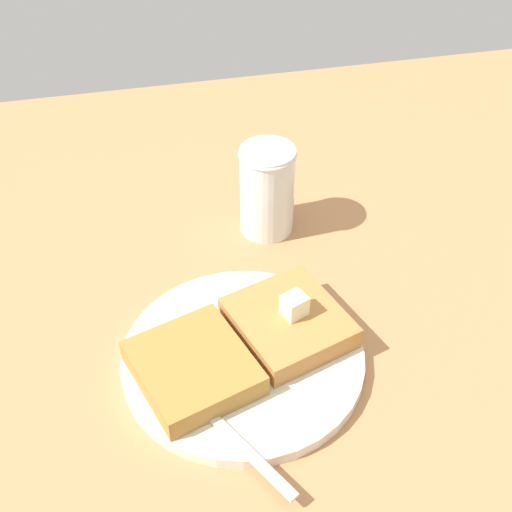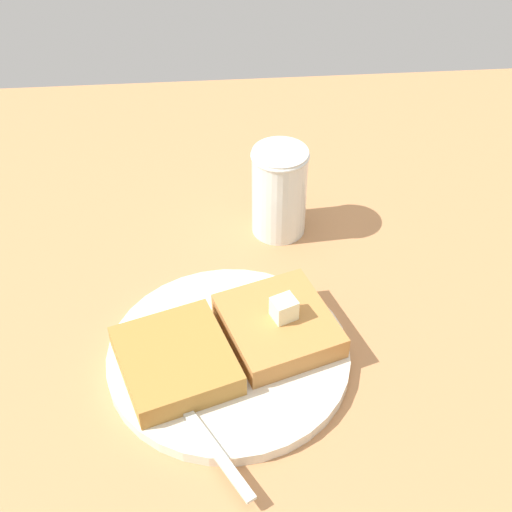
{
  "view_description": "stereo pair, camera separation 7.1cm",
  "coord_description": "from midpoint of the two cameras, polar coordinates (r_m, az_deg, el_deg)",
  "views": [
    {
      "loc": [
        17.33,
        44.17,
        54.14
      ],
      "look_at": [
        5.99,
        -7.59,
        6.7
      ],
      "focal_mm": 50.0,
      "sensor_mm": 36.0,
      "label": 1
    },
    {
      "loc": [
        10.31,
        45.22,
        54.14
      ],
      "look_at": [
        5.99,
        -7.59,
        6.7
      ],
      "focal_mm": 50.0,
      "sensor_mm": 36.0,
      "label": 2
    }
  ],
  "objects": [
    {
      "name": "table_surface",
      "position": [
        0.71,
        8.31,
        -7.36
      ],
      "size": [
        105.72,
        105.72,
        2.2
      ],
      "primitive_type": "cube",
      "color": "#B2794C",
      "rests_on": "ground"
    },
    {
      "name": "butter_pat_primary",
      "position": [
        0.66,
        5.33,
        -4.21
      ],
      "size": [
        2.71,
        2.6,
        2.14
      ],
      "primitive_type": "cube",
      "rotation": [
        0.0,
        0.0,
        0.39
      ],
      "color": "#F0F1C8",
      "rests_on": "toast_slice_left"
    },
    {
      "name": "plate",
      "position": [
        0.67,
        0.86,
        -8.14
      ],
      "size": [
        22.58,
        22.58,
        1.24
      ],
      "color": "silver",
      "rests_on": "table_surface"
    },
    {
      "name": "toast_slice_left",
      "position": [
        0.67,
        4.86,
        -5.89
      ],
      "size": [
        12.34,
        12.86,
        2.32
      ],
      "primitive_type": "cube",
      "rotation": [
        0.0,
        0.0,
        0.32
      ],
      "color": "#B4793D",
      "rests_on": "plate"
    },
    {
      "name": "fork",
      "position": [
        0.62,
        -1.76,
        -13.09
      ],
      "size": [
        9.13,
        14.63,
        0.36
      ],
      "color": "silver",
      "rests_on": "plate"
    },
    {
      "name": "syrup_jar",
      "position": [
        0.79,
        4.46,
        4.75
      ],
      "size": [
        6.28,
        6.28,
        10.47
      ],
      "color": "#4B1F05",
      "rests_on": "table_surface"
    },
    {
      "name": "toast_slice_middle",
      "position": [
        0.64,
        -3.3,
        -8.5
      ],
      "size": [
        12.34,
        12.86,
        2.32
      ],
      "primitive_type": "cube",
      "rotation": [
        0.0,
        0.0,
        0.32
      ],
      "color": "#A77534",
      "rests_on": "plate"
    }
  ]
}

